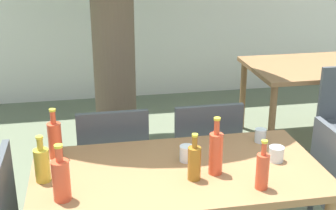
{
  "coord_description": "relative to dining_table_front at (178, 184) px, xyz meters",
  "views": [
    {
      "loc": [
        -0.45,
        -2.13,
        1.92
      ],
      "look_at": [
        0.0,
        0.3,
        1.0
      ],
      "focal_mm": 50.0,
      "sensor_mm": 36.0,
      "label": 1
    }
  ],
  "objects": [
    {
      "name": "soda_bottle_3",
      "position": [
        0.18,
        -0.07,
        0.21
      ],
      "size": [
        0.07,
        0.07,
        0.31
      ],
      "color": "#DB4C2D",
      "rests_on": "dining_table_front"
    },
    {
      "name": "drinking_glass_1",
      "position": [
        0.54,
        -0.0,
        0.13
      ],
      "size": [
        0.08,
        0.08,
        0.08
      ],
      "color": "silver",
      "rests_on": "dining_table_front"
    },
    {
      "name": "patio_chair_2",
      "position": [
        -0.3,
        0.62,
        -0.16
      ],
      "size": [
        0.44,
        0.44,
        0.9
      ],
      "rotation": [
        0.0,
        0.0,
        3.14
      ],
      "color": "#474C51",
      "rests_on": "ground_plane"
    },
    {
      "name": "soda_bottle_4",
      "position": [
        -0.59,
        -0.19,
        0.19
      ],
      "size": [
        0.08,
        0.08,
        0.28
      ],
      "color": "#DB4C2D",
      "rests_on": "dining_table_front"
    },
    {
      "name": "amber_bottle_1",
      "position": [
        0.06,
        -0.11,
        0.18
      ],
      "size": [
        0.07,
        0.07,
        0.25
      ],
      "color": "#9E661E",
      "rests_on": "dining_table_front"
    },
    {
      "name": "oil_cruet_5",
      "position": [
        -0.69,
        0.01,
        0.18
      ],
      "size": [
        0.08,
        0.08,
        0.24
      ],
      "color": "gold",
      "rests_on": "dining_table_front"
    },
    {
      "name": "soda_bottle_2",
      "position": [
        -0.63,
        0.26,
        0.2
      ],
      "size": [
        0.07,
        0.07,
        0.28
      ],
      "color": "#DB4C2D",
      "rests_on": "dining_table_front"
    },
    {
      "name": "drinking_glass_2",
      "position": [
        0.06,
        0.09,
        0.13
      ],
      "size": [
        0.08,
        0.08,
        0.09
      ],
      "color": "white",
      "rests_on": "dining_table_front"
    },
    {
      "name": "soda_bottle_0",
      "position": [
        0.36,
        -0.26,
        0.18
      ],
      "size": [
        0.06,
        0.06,
        0.25
      ],
      "color": "#DB4C2D",
      "rests_on": "dining_table_front"
    },
    {
      "name": "drinking_glass_0",
      "position": [
        0.54,
        0.25,
        0.13
      ],
      "size": [
        0.07,
        0.07,
        0.08
      ],
      "color": "silver",
      "rests_on": "dining_table_front"
    },
    {
      "name": "dining_table_front",
      "position": [
        0.0,
        0.0,
        0.0
      ],
      "size": [
        1.52,
        0.78,
        0.75
      ],
      "color": "#996B42",
      "rests_on": "ground_plane"
    },
    {
      "name": "patio_chair_3",
      "position": [
        0.3,
        0.62,
        -0.16
      ],
      "size": [
        0.44,
        0.44,
        0.9
      ],
      "rotation": [
        0.0,
        0.0,
        3.14
      ],
      "color": "#474C51",
      "rests_on": "ground_plane"
    },
    {
      "name": "dining_table_back",
      "position": [
        1.65,
        1.75,
        -0.01
      ],
      "size": [
        1.19,
        0.88,
        0.75
      ],
      "color": "#996B42",
      "rests_on": "ground_plane"
    }
  ]
}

